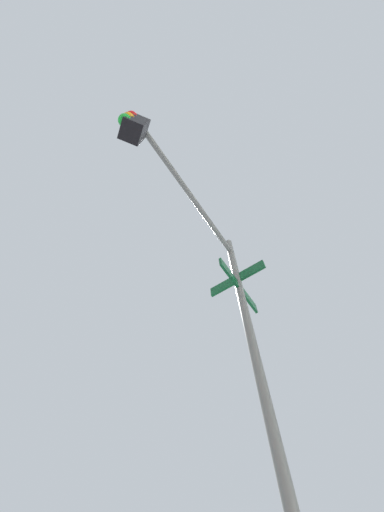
{
  "coord_description": "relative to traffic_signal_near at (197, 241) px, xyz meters",
  "views": [
    {
      "loc": [
        -5.71,
        -4.63,
        0.95
      ],
      "look_at": [
        -6.55,
        -6.71,
        4.99
      ],
      "focal_mm": 21.49,
      "sensor_mm": 36.0,
      "label": 1
    }
  ],
  "objects": [
    {
      "name": "traffic_signal_near",
      "position": [
        0.0,
        0.0,
        0.0
      ],
      "size": [
        2.95,
        2.09,
        6.46
      ],
      "color": "slate",
      "rests_on": "ground_plane"
    }
  ]
}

